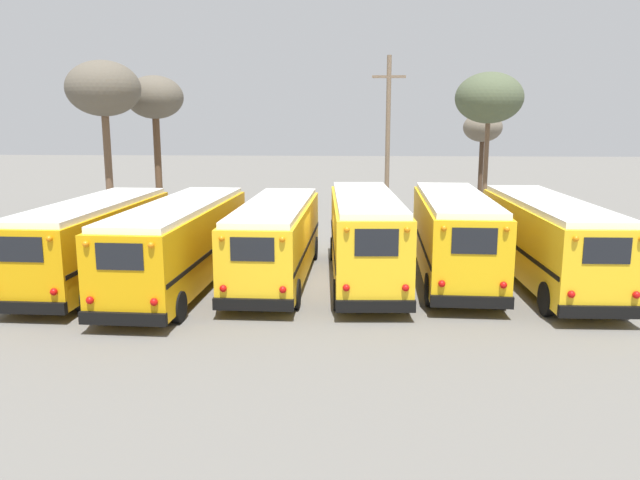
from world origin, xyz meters
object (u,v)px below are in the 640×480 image
(bare_tree_1, at_px, (489,99))
(school_bus_1, at_px, (181,241))
(utility_pole, at_px, (388,140))
(school_bus_2, at_px, (276,238))
(bare_tree_0, at_px, (155,100))
(bare_tree_3, at_px, (483,129))
(bare_tree_2, at_px, (103,90))
(school_bus_3, at_px, (365,235))
(school_bus_4, at_px, (454,234))
(school_bus_0, at_px, (95,239))
(school_bus_5, at_px, (547,238))

(bare_tree_1, bearing_deg, school_bus_1, -133.75)
(utility_pole, distance_m, bare_tree_1, 6.27)
(utility_pole, bearing_deg, bare_tree_1, 14.75)
(school_bus_2, distance_m, bare_tree_0, 18.67)
(school_bus_2, xyz_separation_m, bare_tree_3, (11.26, 18.81, 3.73))
(bare_tree_1, bearing_deg, bare_tree_2, -174.95)
(school_bus_3, height_order, school_bus_4, school_bus_3)
(bare_tree_0, bearing_deg, bare_tree_3, 9.74)
(bare_tree_1, bearing_deg, utility_pole, -165.25)
(bare_tree_2, bearing_deg, bare_tree_1, 5.05)
(school_bus_1, distance_m, bare_tree_3, 24.94)
(utility_pole, height_order, bare_tree_2, utility_pole)
(utility_pole, xyz_separation_m, bare_tree_1, (5.67, 1.49, 2.23))
(school_bus_3, relative_size, bare_tree_2, 1.09)
(school_bus_4, distance_m, bare_tree_0, 22.44)
(school_bus_4, relative_size, utility_pole, 1.04)
(school_bus_3, height_order, bare_tree_3, bare_tree_3)
(school_bus_0, relative_size, bare_tree_3, 1.55)
(school_bus_2, relative_size, bare_tree_0, 1.17)
(school_bus_0, xyz_separation_m, utility_pole, (11.39, 12.47, 3.22))
(bare_tree_1, bearing_deg, school_bus_4, -106.22)
(school_bus_3, relative_size, bare_tree_3, 1.56)
(bare_tree_2, bearing_deg, utility_pole, 1.40)
(school_bus_5, height_order, bare_tree_1, bare_tree_1)
(school_bus_0, bearing_deg, bare_tree_2, 108.78)
(school_bus_0, distance_m, bare_tree_1, 22.71)
(school_bus_3, distance_m, bare_tree_0, 20.52)
(school_bus_1, distance_m, utility_pole, 15.51)
(bare_tree_1, distance_m, bare_tree_3, 5.88)
(bare_tree_0, bearing_deg, school_bus_3, -50.85)
(school_bus_1, bearing_deg, school_bus_0, 173.40)
(school_bus_1, relative_size, school_bus_5, 1.03)
(school_bus_2, relative_size, bare_tree_1, 1.17)
(school_bus_0, height_order, bare_tree_1, bare_tree_1)
(school_bus_0, xyz_separation_m, bare_tree_3, (17.91, 19.51, 3.70))
(school_bus_4, distance_m, bare_tree_2, 21.41)
(school_bus_5, relative_size, bare_tree_0, 1.24)
(school_bus_4, bearing_deg, bare_tree_0, 136.59)
(school_bus_1, height_order, school_bus_4, school_bus_4)
(school_bus_4, height_order, bare_tree_2, bare_tree_2)
(school_bus_0, relative_size, utility_pole, 1.06)
(school_bus_3, bearing_deg, school_bus_4, 6.66)
(school_bus_1, distance_m, school_bus_5, 13.34)
(school_bus_0, height_order, bare_tree_3, bare_tree_3)
(bare_tree_2, height_order, bare_tree_3, bare_tree_2)
(school_bus_1, xyz_separation_m, bare_tree_3, (14.58, 19.90, 3.68))
(school_bus_5, height_order, bare_tree_3, bare_tree_3)
(utility_pole, bearing_deg, school_bus_4, -80.52)
(school_bus_4, bearing_deg, bare_tree_1, 73.78)
(school_bus_2, xyz_separation_m, bare_tree_2, (-10.76, 11.39, 5.91))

